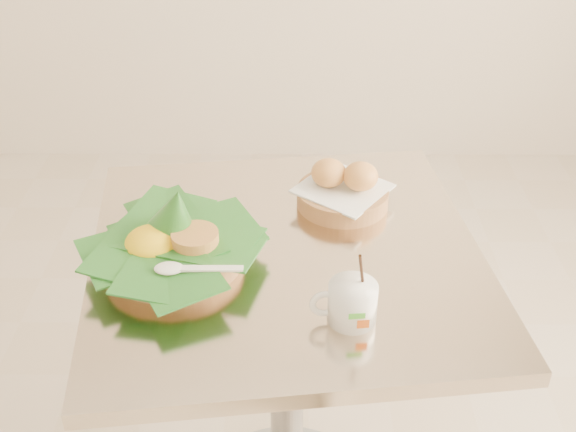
{
  "coord_description": "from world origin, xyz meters",
  "views": [
    {
      "loc": [
        0.18,
        -1.04,
        1.51
      ],
      "look_at": [
        0.17,
        0.03,
        0.82
      ],
      "focal_mm": 45.0,
      "sensor_mm": 36.0,
      "label": 1
    }
  ],
  "objects_px": {
    "coffee_mug": "(351,302)",
    "cafe_table": "(287,341)",
    "bread_basket": "(343,190)",
    "rice_basket": "(172,241)"
  },
  "relations": [
    {
      "from": "cafe_table",
      "to": "coffee_mug",
      "type": "xyz_separation_m",
      "value": [
        0.1,
        -0.19,
        0.26
      ]
    },
    {
      "from": "rice_basket",
      "to": "bread_basket",
      "type": "xyz_separation_m",
      "value": [
        0.31,
        0.19,
        -0.01
      ]
    },
    {
      "from": "bread_basket",
      "to": "coffee_mug",
      "type": "distance_m",
      "value": 0.35
    },
    {
      "from": "cafe_table",
      "to": "bread_basket",
      "type": "distance_m",
      "value": 0.32
    },
    {
      "from": "cafe_table",
      "to": "rice_basket",
      "type": "height_order",
      "value": "rice_basket"
    },
    {
      "from": "cafe_table",
      "to": "bread_basket",
      "type": "height_order",
      "value": "bread_basket"
    },
    {
      "from": "coffee_mug",
      "to": "cafe_table",
      "type": "bearing_deg",
      "value": 118.58
    },
    {
      "from": "coffee_mug",
      "to": "bread_basket",
      "type": "bearing_deg",
      "value": 88.71
    },
    {
      "from": "rice_basket",
      "to": "coffee_mug",
      "type": "relative_size",
      "value": 2.29
    },
    {
      "from": "rice_basket",
      "to": "coffee_mug",
      "type": "bearing_deg",
      "value": -27.37
    }
  ]
}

